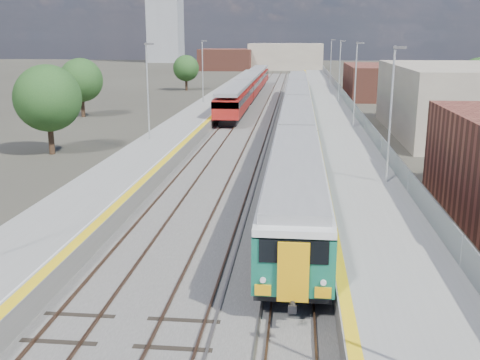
# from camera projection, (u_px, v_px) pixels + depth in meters

# --- Properties ---
(ground) EXTENTS (320.00, 320.00, 0.00)m
(ground) POSITION_uv_depth(u_px,v_px,m) (283.00, 123.00, 59.55)
(ground) COLOR #47443A
(ground) RESTS_ON ground
(ballast_bed) EXTENTS (10.50, 155.00, 0.06)m
(ballast_bed) POSITION_uv_depth(u_px,v_px,m) (263.00, 120.00, 62.17)
(ballast_bed) COLOR #565451
(ballast_bed) RESTS_ON ground
(tracks) EXTENTS (8.96, 160.00, 0.17)m
(tracks) POSITION_uv_depth(u_px,v_px,m) (269.00, 117.00, 63.71)
(tracks) COLOR #4C3323
(tracks) RESTS_ON ground
(platform_right) EXTENTS (4.70, 155.00, 8.52)m
(platform_right) POSITION_uv_depth(u_px,v_px,m) (332.00, 116.00, 61.30)
(platform_right) COLOR slate
(platform_right) RESTS_ON ground
(platform_left) EXTENTS (4.30, 155.00, 8.52)m
(platform_left) POSITION_uv_depth(u_px,v_px,m) (202.00, 114.00, 62.71)
(platform_left) COLOR slate
(platform_left) RESTS_ON ground
(buildings) EXTENTS (72.00, 185.50, 40.00)m
(buildings) POSITION_uv_depth(u_px,v_px,m) (222.00, 29.00, 144.02)
(buildings) COLOR brown
(buildings) RESTS_ON ground
(green_train) EXTENTS (2.70, 75.30, 2.97)m
(green_train) POSITION_uv_depth(u_px,v_px,m) (297.00, 111.00, 53.64)
(green_train) COLOR black
(green_train) RESTS_ON ground
(red_train) EXTENTS (2.74, 55.56, 3.46)m
(red_train) POSITION_uv_depth(u_px,v_px,m) (249.00, 85.00, 81.39)
(red_train) COLOR black
(red_train) RESTS_ON ground
(tree_a) EXTENTS (5.13, 5.13, 6.95)m
(tree_a) POSITION_uv_depth(u_px,v_px,m) (48.00, 98.00, 43.01)
(tree_a) COLOR #382619
(tree_a) RESTS_ON ground
(tree_b) EXTENTS (4.89, 4.89, 6.63)m
(tree_b) POSITION_uv_depth(u_px,v_px,m) (81.00, 80.00, 63.28)
(tree_b) COLOR #382619
(tree_b) RESTS_ON ground
(tree_c) EXTENTS (4.37, 4.37, 5.92)m
(tree_c) POSITION_uv_depth(u_px,v_px,m) (186.00, 68.00, 94.72)
(tree_c) COLOR #382619
(tree_c) RESTS_ON ground
(tree_d) EXTENTS (4.78, 4.78, 6.48)m
(tree_d) POSITION_uv_depth(u_px,v_px,m) (478.00, 77.00, 69.21)
(tree_d) COLOR #382619
(tree_d) RESTS_ON ground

